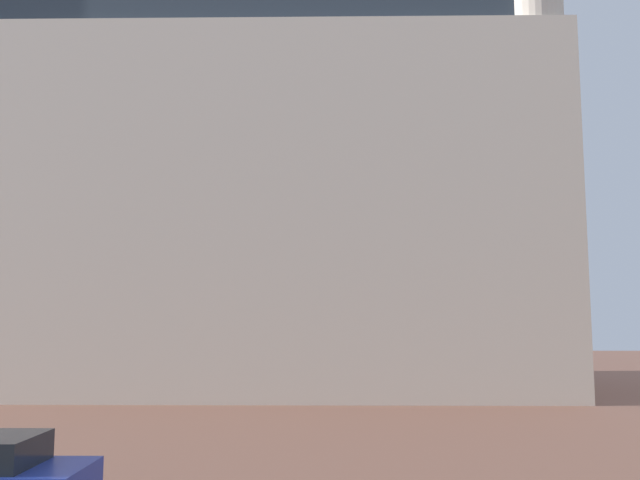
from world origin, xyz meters
name	(u,v)px	position (x,y,z in m)	size (l,w,h in m)	color
landmark_building	(266,190)	(-3.02, 32.41, 10.44)	(29.53, 14.82, 36.69)	beige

